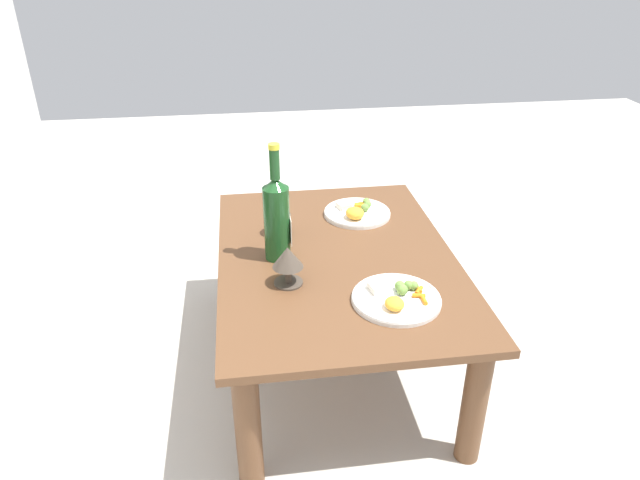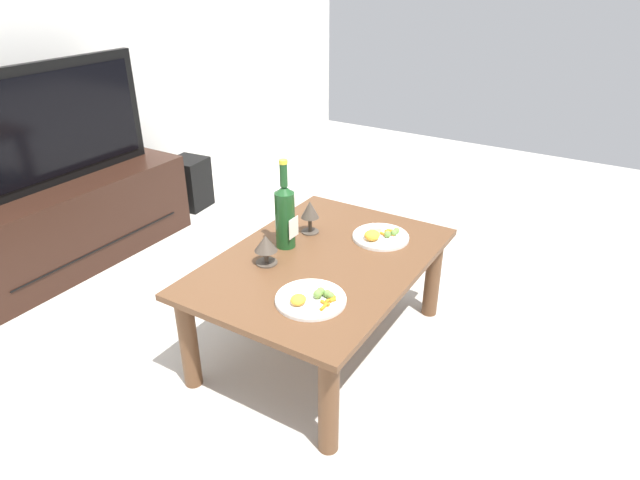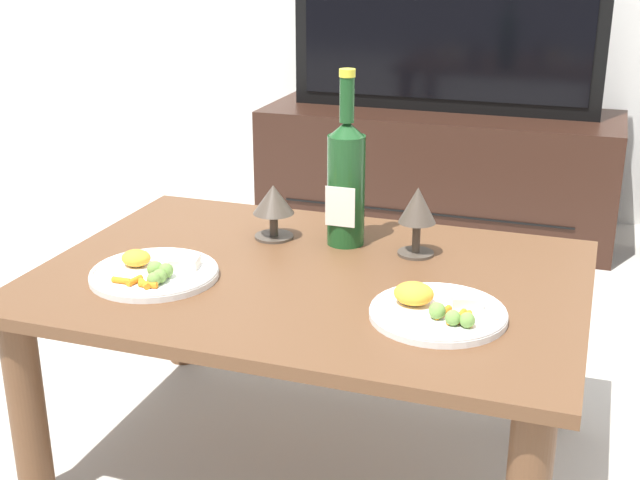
% 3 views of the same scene
% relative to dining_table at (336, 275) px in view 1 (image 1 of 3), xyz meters
% --- Properties ---
extents(ground_plane, '(6.40, 6.40, 0.00)m').
position_rel_dining_table_xyz_m(ground_plane, '(0.00, 0.00, -0.36)').
color(ground_plane, '#B7B2A8').
extents(dining_table, '(1.07, 0.75, 0.43)m').
position_rel_dining_table_xyz_m(dining_table, '(0.00, 0.00, 0.00)').
color(dining_table, brown).
rests_on(dining_table, ground_plane).
extents(wine_bottle, '(0.08, 0.08, 0.38)m').
position_rel_dining_table_xyz_m(wine_bottle, '(0.01, 0.19, 0.22)').
color(wine_bottle, '#19471E').
rests_on(wine_bottle, dining_table).
extents(goblet_left, '(0.09, 0.09, 0.12)m').
position_rel_dining_table_xyz_m(goblet_left, '(-0.15, 0.17, 0.15)').
color(goblet_left, '#473D33').
rests_on(goblet_left, dining_table).
extents(goblet_right, '(0.08, 0.08, 0.15)m').
position_rel_dining_table_xyz_m(goblet_right, '(0.17, 0.17, 0.17)').
color(goblet_right, '#473D33').
rests_on(goblet_right, dining_table).
extents(dinner_plate_left, '(0.25, 0.25, 0.04)m').
position_rel_dining_table_xyz_m(dinner_plate_left, '(-0.28, -0.12, 0.09)').
color(dinner_plate_left, white).
rests_on(dinner_plate_left, dining_table).
extents(dinner_plate_right, '(0.24, 0.24, 0.05)m').
position_rel_dining_table_xyz_m(dinner_plate_right, '(0.28, -0.12, 0.09)').
color(dinner_plate_right, white).
rests_on(dinner_plate_right, dining_table).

